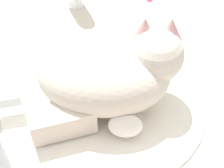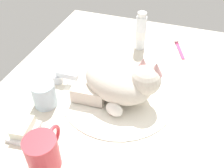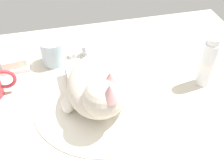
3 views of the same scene
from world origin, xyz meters
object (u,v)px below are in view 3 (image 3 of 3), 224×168
at_px(cat, 99,86).
at_px(rinse_cup, 53,52).
at_px(soap_bar, 14,61).
at_px(toothpaste_bottle, 208,63).
at_px(faucet, 88,51).

height_order(cat, rinse_cup, cat).
bearing_deg(rinse_cup, soap_bar, 179.58).
bearing_deg(toothpaste_bottle, soap_bar, 159.56).
height_order(faucet, rinse_cup, rinse_cup).
distance_m(faucet, toothpaste_bottle, 0.37).
distance_m(rinse_cup, toothpaste_bottle, 0.46).
bearing_deg(cat, faucet, 88.66).
bearing_deg(cat, soap_bar, 135.94).
bearing_deg(rinse_cup, faucet, 1.98).
bearing_deg(rinse_cup, cat, -64.28).
xyz_separation_m(cat, toothpaste_bottle, (0.31, 0.02, 0.00)).
relative_size(soap_bar, toothpaste_bottle, 0.47).
height_order(faucet, soap_bar, faucet).
distance_m(rinse_cup, soap_bar, 0.12).
distance_m(soap_bar, toothpaste_bottle, 0.58).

